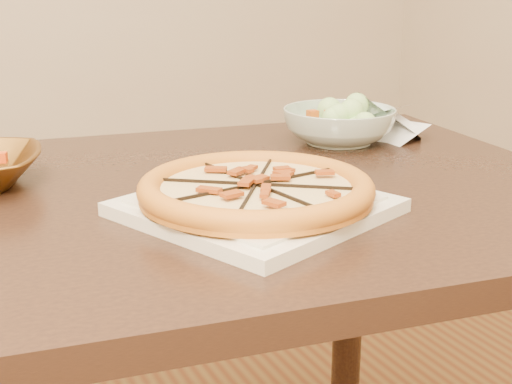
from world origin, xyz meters
TOP-DOWN VIEW (x-y plane):
  - dining_table at (0.02, -0.02)m, footprint 1.39×0.99m
  - plate at (0.11, -0.16)m, footprint 0.38×0.38m
  - pizza at (0.11, -0.16)m, footprint 0.31×0.31m
  - salad_bowl at (0.43, 0.14)m, footprint 0.26×0.26m
  - salad at (0.43, 0.14)m, footprint 0.08×0.12m
  - cling_film at (0.54, 0.14)m, footprint 0.15×0.13m

SIDE VIEW (x-z plane):
  - dining_table at x=0.02m, z-range 0.26..1.01m
  - plate at x=0.11m, z-range 0.75..0.77m
  - cling_film at x=0.54m, z-range 0.75..0.80m
  - salad_bowl at x=0.43m, z-range 0.75..0.82m
  - pizza at x=0.11m, z-range 0.77..0.80m
  - salad at x=0.43m, z-range 0.82..0.85m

